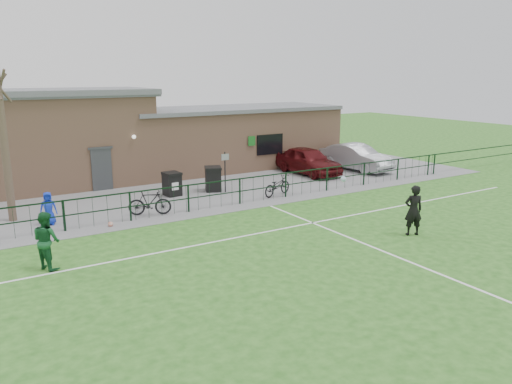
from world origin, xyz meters
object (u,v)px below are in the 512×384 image
bicycle_e (277,186)px  ball_ground (111,224)px  car_silver (356,157)px  sign_post (225,172)px  bare_tree (4,146)px  wheelie_bin_left (172,185)px  bicycle_d (150,203)px  car_maroon (308,160)px  wheelie_bin_right (213,180)px  outfield_player (47,240)px  spectator_child (48,208)px

bicycle_e → ball_ground: 8.27m
car_silver → sign_post: bearing=179.7°
bare_tree → wheelie_bin_left: size_ratio=5.75×
bicycle_d → ball_ground: (-1.85, -0.73, -0.45)m
car_silver → car_maroon: bearing=163.7°
bare_tree → sign_post: size_ratio=3.00×
car_maroon → ball_ground: (-12.74, -4.25, -0.70)m
bare_tree → wheelie_bin_right: bearing=2.7°
outfield_player → spectator_child: bearing=-36.2°
bicycle_d → ball_ground: bicycle_d is taller
wheelie_bin_left → spectator_child: size_ratio=0.80×
ball_ground → car_silver: bearing=13.1°
car_maroon → car_silver: 3.25m
wheelie_bin_left → bicycle_d: bicycle_d is taller
outfield_player → wheelie_bin_right: bearing=-80.1°
sign_post → bicycle_e: bearing=-46.2°
sign_post → bare_tree: bearing=179.0°
bicycle_e → bicycle_d: bearing=71.9°
car_silver → spectator_child: 18.02m
wheelie_bin_left → bicycle_e: bearing=-36.7°
sign_post → car_maroon: (6.32, 1.59, -0.22)m
car_silver → bicycle_e: size_ratio=2.56×
car_maroon → ball_ground: 13.44m
wheelie_bin_left → wheelie_bin_right: wheelie_bin_right is taller
wheelie_bin_right → outfield_player: bearing=-121.9°
bare_tree → outfield_player: bearing=-86.9°
bicycle_d → spectator_child: spectator_child is taller
car_maroon → bicycle_d: 11.44m
bicycle_e → spectator_child: (-10.17, 0.68, 0.16)m
sign_post → bicycle_d: 4.98m
wheelie_bin_left → car_silver: car_silver is taller
bare_tree → car_maroon: (15.83, 1.42, -2.20)m
car_silver → ball_ground: car_silver is taller
bare_tree → car_silver: bearing=2.6°
bare_tree → spectator_child: 2.94m
wheelie_bin_left → bicycle_d: bearing=-132.8°
wheelie_bin_left → outfield_player: 9.43m
bicycle_e → wheelie_bin_right: bearing=22.8°
bare_tree → outfield_player: 6.40m
car_maroon → ball_ground: bearing=-163.5°
bicycle_e → ball_ground: size_ratio=9.12×
sign_post → spectator_child: 8.46m
sign_post → wheelie_bin_right: bearing=121.7°
ball_ground → sign_post: bearing=22.5°
wheelie_bin_left → ball_ground: size_ratio=5.16×
car_maroon → outfield_player: size_ratio=2.60×
wheelie_bin_right → spectator_child: size_ratio=0.87×
spectator_child → outfield_player: outfield_player is taller
sign_post → spectator_child: bearing=-171.8°
bicycle_d → ball_ground: bearing=135.3°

